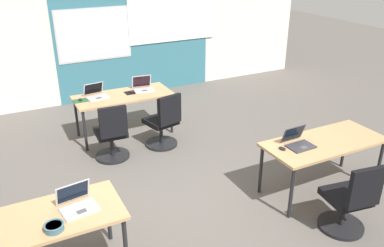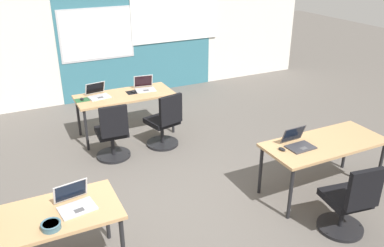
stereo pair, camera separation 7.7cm
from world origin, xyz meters
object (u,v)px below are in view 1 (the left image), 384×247
(desk_near_left, at_px, (35,225))
(chair_far_left, at_px, (112,137))
(desk_near_right, at_px, (324,145))
(snack_bowl, at_px, (54,227))
(mouse_near_right_inner, at_px, (282,148))
(chair_far_right, at_px, (163,125))
(laptop_near_right_inner, at_px, (298,142))
(mouse_far_left, at_px, (80,100))
(mouse_far_right, at_px, (131,92))
(desk_far_center, at_px, (123,98))
(laptop_far_left, at_px, (96,94))
(laptop_near_left_inner, at_px, (77,203))
(chair_near_right_inner, at_px, (349,203))
(laptop_far_right, at_px, (143,87))

(desk_near_left, distance_m, chair_far_left, 2.44)
(desk_near_right, relative_size, snack_bowl, 9.01)
(mouse_near_right_inner, bearing_deg, chair_far_right, 109.28)
(laptop_near_right_inner, xyz_separation_m, mouse_far_left, (-2.05, 2.78, -0.03))
(desk_near_right, distance_m, laptop_near_right_inner, 0.41)
(mouse_far_right, bearing_deg, desk_far_center, -168.06)
(desk_near_left, distance_m, mouse_far_right, 3.42)
(laptop_far_left, bearing_deg, desk_near_left, -122.60)
(desk_near_right, distance_m, laptop_near_left_inner, 3.11)
(desk_near_left, height_order, mouse_far_right, mouse_far_right)
(mouse_near_right_inner, relative_size, chair_far_left, 0.12)
(chair_near_right_inner, bearing_deg, chair_far_right, -62.08)
(laptop_near_right_inner, height_order, laptop_far_right, laptop_far_right)
(desk_near_left, distance_m, laptop_near_right_inner, 3.12)
(desk_near_left, distance_m, laptop_far_right, 3.59)
(desk_near_left, xyz_separation_m, laptop_far_right, (2.14, 2.89, 0.11))
(laptop_far_left, bearing_deg, laptop_near_right_inner, -65.64)
(desk_near_right, distance_m, mouse_far_right, 3.25)
(mouse_far_right, relative_size, laptop_near_left_inner, 0.30)
(desk_far_center, distance_m, laptop_far_right, 0.41)
(mouse_near_right_inner, height_order, snack_bowl, snack_bowl)
(laptop_near_left_inner, distance_m, snack_bowl, 0.35)
(mouse_far_right, bearing_deg, desk_near_right, -60.74)
(desk_near_right, bearing_deg, desk_near_left, 180.00)
(desk_far_center, bearing_deg, chair_far_left, -120.25)
(laptop_far_left, height_order, chair_far_left, laptop_far_left)
(chair_far_left, bearing_deg, chair_near_right_inner, 126.20)
(chair_far_right, relative_size, laptop_near_left_inner, 2.49)
(desk_far_center, height_order, mouse_near_right_inner, mouse_near_right_inner)
(desk_near_left, xyz_separation_m, mouse_far_right, (1.91, 2.83, 0.08))
(mouse_far_left, bearing_deg, desk_near_left, -110.44)
(laptop_far_left, relative_size, laptop_near_left_inner, 1.00)
(chair_near_right_inner, distance_m, chair_far_left, 3.39)
(mouse_far_right, height_order, snack_bowl, snack_bowl)
(mouse_far_left, bearing_deg, mouse_near_right_inner, -57.00)
(mouse_far_left, xyz_separation_m, snack_bowl, (-0.92, -3.07, 0.01))
(chair_near_right_inner, xyz_separation_m, laptop_far_left, (-1.84, 3.68, 0.39))
(laptop_near_right_inner, height_order, snack_bowl, laptop_near_right_inner)
(chair_far_left, bearing_deg, desk_far_center, -117.35)
(mouse_far_right, bearing_deg, chair_far_left, -127.31)
(mouse_near_right_inner, relative_size, laptop_near_left_inner, 0.30)
(mouse_far_left, relative_size, chair_far_left, 0.11)
(mouse_near_right_inner, bearing_deg, laptop_near_left_inner, -178.89)
(laptop_far_left, xyz_separation_m, mouse_far_left, (-0.27, -0.05, -0.03))
(mouse_far_right, height_order, chair_far_left, chair_far_left)
(laptop_near_left_inner, bearing_deg, mouse_far_left, 68.37)
(laptop_far_right, height_order, mouse_far_left, laptop_far_right)
(desk_far_center, xyz_separation_m, laptop_near_left_inner, (-1.35, -2.79, 0.11))
(laptop_near_right_inner, bearing_deg, desk_near_right, -11.21)
(mouse_near_right_inner, xyz_separation_m, chair_near_right_inner, (0.30, -0.85, -0.36))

